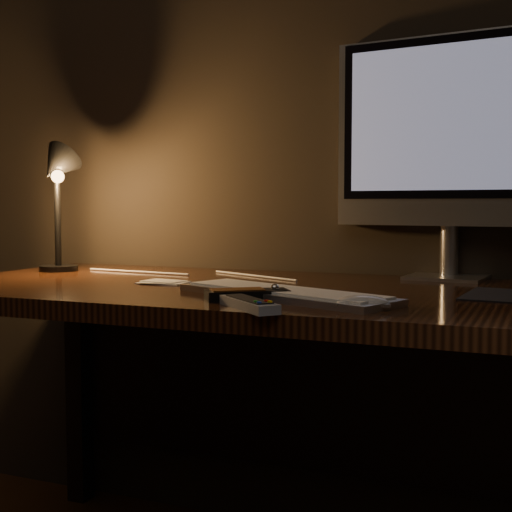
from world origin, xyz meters
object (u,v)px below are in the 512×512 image
at_px(keyboard, 284,293).
at_px(tv_remote, 249,304).
at_px(media_remote, 247,294).
at_px(monitor, 449,136).
at_px(mouse, 362,305).
at_px(desk, 272,337).
at_px(desk_lamp, 57,184).

bearing_deg(keyboard, tv_remote, -69.68).
bearing_deg(tv_remote, media_remote, 156.61).
distance_m(keyboard, tv_remote, 0.17).
distance_m(monitor, mouse, 0.69).
xyz_separation_m(media_remote, tv_remote, (0.05, -0.11, -0.00)).
bearing_deg(monitor, tv_remote, -104.70).
bearing_deg(media_remote, tv_remote, -100.97).
relative_size(desk, mouse, 16.94).
bearing_deg(media_remote, monitor, 24.98).
height_order(media_remote, tv_remote, media_remote).
height_order(mouse, media_remote, media_remote).
xyz_separation_m(tv_remote, desk_lamp, (-0.76, 0.44, 0.23)).
bearing_deg(keyboard, desk_lamp, -177.06).
xyz_separation_m(desk, monitor, (0.37, 0.26, 0.49)).
relative_size(media_remote, desk_lamp, 0.46).
distance_m(mouse, media_remote, 0.25).
distance_m(keyboard, media_remote, 0.08).
bearing_deg(desk, monitor, 34.63).
bearing_deg(tv_remote, monitor, 110.67).
height_order(monitor, desk_lamp, monitor).
relative_size(media_remote, tv_remote, 1.08).
relative_size(desk, keyboard, 3.24).
distance_m(monitor, desk_lamp, 1.05).
distance_m(desk, monitor, 0.67).
distance_m(monitor, keyboard, 0.66).
relative_size(keyboard, media_remote, 2.94).
distance_m(desk, mouse, 0.47).
xyz_separation_m(mouse, tv_remote, (-0.19, -0.07, 0.00)).
bearing_deg(keyboard, desk, 139.10).
distance_m(desk, desk_lamp, 0.75).
relative_size(mouse, desk_lamp, 0.26).
bearing_deg(keyboard, mouse, -5.62).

